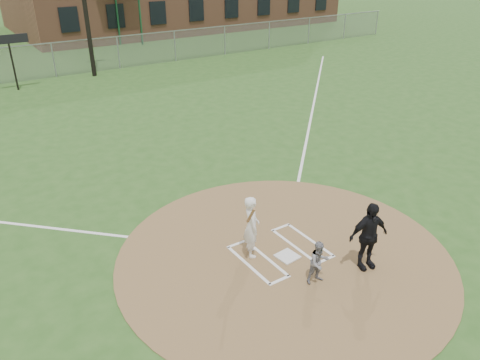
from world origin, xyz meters
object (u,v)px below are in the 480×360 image
catcher (319,262)px  umpire (368,236)px  home_plate (287,256)px  batter_at_plate (251,226)px

catcher → umpire: size_ratio=0.61×
home_plate → catcher: (-0.02, -1.14, 0.52)m
home_plate → umpire: umpire is taller
catcher → batter_at_plate: batter_at_plate is taller
umpire → batter_at_plate: batter_at_plate is taller
catcher → batter_at_plate: (-0.66, 1.74, 0.29)m
umpire → batter_at_plate: 2.79m
catcher → umpire: umpire is taller
home_plate → batter_at_plate: 1.22m
home_plate → catcher: bearing=-91.2°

